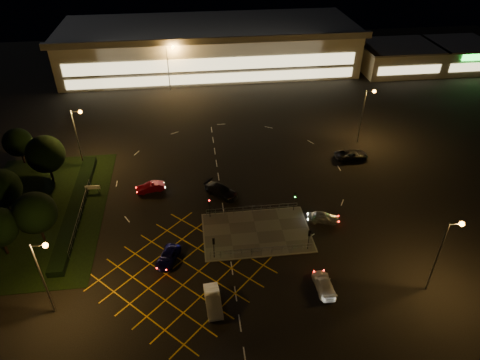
{
  "coord_description": "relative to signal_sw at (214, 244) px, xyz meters",
  "views": [
    {
      "loc": [
        -5.53,
        -44.57,
        38.72
      ],
      "look_at": [
        0.96,
        7.77,
        2.0
      ],
      "focal_mm": 32.0,
      "sensor_mm": 36.0,
      "label": 1
    }
  ],
  "objects": [
    {
      "name": "hedge",
      "position": [
        -19.0,
        11.99,
        -1.87
      ],
      "size": [
        2.0,
        26.0,
        1.0
      ],
      "primitive_type": "cube",
      "color": "black",
      "rests_on": "ground"
    },
    {
      "name": "car_left_blue",
      "position": [
        -5.73,
        0.19,
        -1.74
      ],
      "size": [
        3.52,
        4.94,
        1.25
      ],
      "primitive_type": "imported",
      "rotation": [
        0.0,
        0.0,
        5.93
      ],
      "color": "#0D0B46",
      "rests_on": "ground"
    },
    {
      "name": "retail_unit_a",
      "position": [
        50.0,
        59.97,
        0.85
      ],
      "size": [
        18.8,
        14.8,
        6.35
      ],
      "color": "beige",
      "rests_on": "ground"
    },
    {
      "name": "signal_ne",
      "position": [
        12.0,
        7.99,
        0.0
      ],
      "size": [
        0.28,
        0.3,
        3.15
      ],
      "color": "black",
      "rests_on": "pedestrian_island"
    },
    {
      "name": "streetlight_ne",
      "position": [
        28.44,
        25.99,
        4.2
      ],
      "size": [
        1.78,
        0.56,
        10.03
      ],
      "color": "slate",
      "rests_on": "ground"
    },
    {
      "name": "signal_se",
      "position": [
        12.0,
        0.0,
        0.0
      ],
      "size": [
        0.28,
        0.3,
        3.15
      ],
      "rotation": [
        0.0,
        0.0,
        3.14
      ],
      "color": "black",
      "rests_on": "pedestrian_island"
    },
    {
      "name": "grass_verge",
      "position": [
        -24.0,
        11.99,
        -2.33
      ],
      "size": [
        18.0,
        30.0,
        0.08
      ],
      "primitive_type": "cube",
      "color": "black",
      "rests_on": "ground"
    },
    {
      "name": "car_queue_white",
      "position": [
        -0.65,
        -7.32,
        -1.59
      ],
      "size": [
        2.0,
        4.85,
        1.56
      ],
      "primitive_type": "imported",
      "rotation": [
        0.0,
        0.0,
        0.07
      ],
      "color": "silver",
      "rests_on": "ground"
    },
    {
      "name": "tree_e",
      "position": [
        -22.0,
        5.99,
        2.28
      ],
      "size": [
        5.4,
        5.4,
        7.35
      ],
      "color": "black",
      "rests_on": "ground"
    },
    {
      "name": "tree_c",
      "position": [
        -24.0,
        19.99,
        2.59
      ],
      "size": [
        5.76,
        5.76,
        7.84
      ],
      "color": "black",
      "rests_on": "ground"
    },
    {
      "name": "tree_b",
      "position": [
        -28.0,
        11.99,
        2.28
      ],
      "size": [
        5.4,
        5.4,
        7.35
      ],
      "color": "black",
      "rests_on": "ground"
    },
    {
      "name": "tree_d",
      "position": [
        -30.0,
        25.99,
        1.65
      ],
      "size": [
        4.68,
        4.68,
        6.37
      ],
      "color": "black",
      "rests_on": "ground"
    },
    {
      "name": "car_east_grey",
      "position": [
        24.88,
        20.58,
        -1.59
      ],
      "size": [
        5.67,
        2.77,
        1.55
      ],
      "primitive_type": "imported",
      "rotation": [
        0.0,
        0.0,
        1.6
      ],
      "color": "black",
      "rests_on": "ground"
    },
    {
      "name": "streetlight_sw",
      "position": [
        -17.56,
        -6.01,
        4.2
      ],
      "size": [
        1.78,
        0.56,
        10.03
      ],
      "color": "slate",
      "rests_on": "ground"
    },
    {
      "name": "streetlight_far_right",
      "position": [
        34.44,
        55.99,
        4.2
      ],
      "size": [
        1.78,
        0.56,
        10.03
      ],
      "color": "slate",
      "rests_on": "ground"
    },
    {
      "name": "car_approach_white",
      "position": [
        12.21,
        -6.49,
        -1.68
      ],
      "size": [
        1.97,
        4.73,
        1.37
      ],
      "primitive_type": "imported",
      "rotation": [
        0.0,
        0.0,
        3.15
      ],
      "color": "silver",
      "rests_on": "ground"
    },
    {
      "name": "car_circ_red",
      "position": [
        -8.56,
        15.36,
        -1.66
      ],
      "size": [
        4.5,
        2.28,
        1.41
      ],
      "primitive_type": "imported",
      "rotation": [
        0.0,
        0.0,
        4.9
      ],
      "color": "maroon",
      "rests_on": "ground"
    },
    {
      "name": "streetlight_nw",
      "position": [
        -19.56,
        23.99,
        4.2
      ],
      "size": [
        1.78,
        0.56,
        10.03
      ],
      "color": "slate",
      "rests_on": "ground"
    },
    {
      "name": "signal_nw",
      "position": [
        0.0,
        7.99,
        0.0
      ],
      "size": [
        0.28,
        0.3,
        3.15
      ],
      "color": "black",
      "rests_on": "pedestrian_island"
    },
    {
      "name": "supermarket",
      "position": [
        4.0,
        67.95,
        2.95
      ],
      "size": [
        72.0,
        26.5,
        10.5
      ],
      "color": "beige",
      "rests_on": "ground"
    },
    {
      "name": "car_far_dkgrey",
      "position": [
        2.02,
        13.07,
        -1.57
      ],
      "size": [
        5.48,
        5.39,
        1.59
      ],
      "primitive_type": "imported",
      "rotation": [
        0.0,
        0.0,
        0.81
      ],
      "color": "black",
      "rests_on": "ground"
    },
    {
      "name": "streetlight_far_left",
      "position": [
        -5.56,
        53.99,
        4.2
      ],
      "size": [
        1.78,
        0.56,
        10.03
      ],
      "color": "slate",
      "rests_on": "ground"
    },
    {
      "name": "retail_unit_b",
      "position": [
        66.0,
        59.95,
        0.85
      ],
      "size": [
        14.8,
        14.8,
        6.35
      ],
      "color": "beige",
      "rests_on": "ground"
    },
    {
      "name": "pedestrian_island",
      "position": [
        6.0,
        3.99,
        -2.31
      ],
      "size": [
        14.0,
        9.0,
        0.12
      ],
      "primitive_type": "cube",
      "color": "#4C4944",
      "rests_on": "ground"
    },
    {
      "name": "signal_sw",
      "position": [
        0.0,
        0.0,
        0.0
      ],
      "size": [
        0.28,
        0.3,
        3.15
      ],
      "rotation": [
        0.0,
        0.0,
        3.14
      ],
      "color": "black",
      "rests_on": "pedestrian_island"
    },
    {
      "name": "ground",
      "position": [
        4.0,
        5.99,
        -2.37
      ],
      "size": [
        180.0,
        180.0,
        0.0
      ],
      "primitive_type": "plane",
      "color": "black",
      "rests_on": "ground"
    },
    {
      "name": "streetlight_se",
      "position": [
        24.44,
        -8.01,
        4.2
      ],
      "size": [
        1.78,
        0.56,
        10.03
      ],
      "color": "slate",
      "rests_on": "ground"
    },
    {
      "name": "car_right_silver",
      "position": [
        15.5,
        5.19,
        -1.63
      ],
      "size": [
        4.61,
        2.76,
        1.47
      ],
      "primitive_type": "imported",
      "rotation": [
        0.0,
        0.0,
        1.32
      ],
      "color": "silver",
      "rests_on": "ground"
    }
  ]
}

